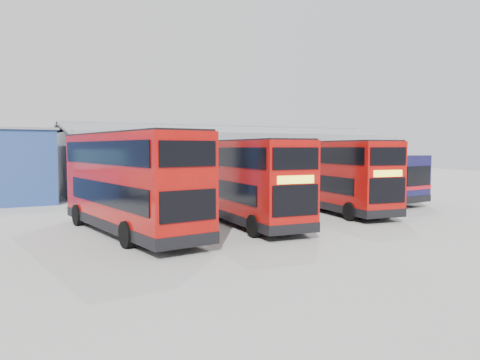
# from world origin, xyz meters

# --- Properties ---
(ground_plane) EXTENTS (120.00, 120.00, 0.00)m
(ground_plane) POSITION_xyz_m (0.00, 0.00, 0.00)
(ground_plane) COLOR gray
(ground_plane) RESTS_ON ground
(maintenance_shed) EXTENTS (30.50, 12.00, 5.89)m
(maintenance_shed) POSITION_xyz_m (8.00, 20.00, 2.60)
(maintenance_shed) COLOR gray
(maintenance_shed) RESTS_ON ground
(double_decker_left) EXTENTS (3.78, 10.83, 4.49)m
(double_decker_left) POSITION_xyz_m (-6.65, 1.46, 2.23)
(double_decker_left) COLOR #980B08
(double_decker_left) RESTS_ON ground
(double_decker_centre) EXTENTS (3.19, 10.10, 4.20)m
(double_decker_centre) POSITION_xyz_m (-0.82, 1.52, 2.09)
(double_decker_centre) COLOR #980B08
(double_decker_centre) RESTS_ON ground
(double_decker_right) EXTENTS (3.75, 10.17, 4.21)m
(double_decker_right) POSITION_xyz_m (6.03, 2.89, 2.10)
(double_decker_right) COLOR #980B08
(double_decker_right) RESTS_ON ground
(single_decker_blue) EXTENTS (4.40, 12.52, 3.33)m
(single_decker_blue) POSITION_xyz_m (10.73, 7.45, 1.65)
(single_decker_blue) COLOR #0E123E
(single_decker_blue) RESTS_ON ground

